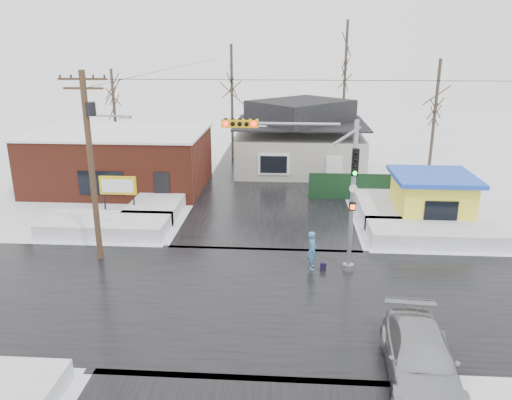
# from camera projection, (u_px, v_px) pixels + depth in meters

# --- Properties ---
(ground) EXTENTS (120.00, 120.00, 0.00)m
(ground) POSITION_uv_depth(u_px,v_px,m) (258.00, 299.00, 20.67)
(ground) COLOR white
(ground) RESTS_ON ground
(road_ns) EXTENTS (10.00, 120.00, 0.02)m
(road_ns) POSITION_uv_depth(u_px,v_px,m) (258.00, 298.00, 20.67)
(road_ns) COLOR black
(road_ns) RESTS_ON ground
(road_ew) EXTENTS (120.00, 10.00, 0.02)m
(road_ew) POSITION_uv_depth(u_px,v_px,m) (258.00, 298.00, 20.67)
(road_ew) COLOR black
(road_ew) RESTS_ON ground
(snowbank_nw) EXTENTS (7.00, 3.00, 0.80)m
(snowbank_nw) POSITION_uv_depth(u_px,v_px,m) (105.00, 225.00, 27.78)
(snowbank_nw) COLOR white
(snowbank_nw) RESTS_ON ground
(snowbank_ne) EXTENTS (7.00, 3.00, 0.80)m
(snowbank_ne) POSITION_uv_depth(u_px,v_px,m) (435.00, 233.00, 26.62)
(snowbank_ne) COLOR white
(snowbank_ne) RESTS_ON ground
(snowbank_nside_w) EXTENTS (3.00, 8.00, 0.80)m
(snowbank_nside_w) POSITION_uv_depth(u_px,v_px,m) (163.00, 199.00, 32.41)
(snowbank_nside_w) COLOR white
(snowbank_nside_w) RESTS_ON ground
(snowbank_nside_e) EXTENTS (3.00, 8.00, 0.80)m
(snowbank_nside_e) POSITION_uv_depth(u_px,v_px,m) (381.00, 204.00, 31.50)
(snowbank_nside_e) COLOR white
(snowbank_nside_e) RESTS_ON ground
(traffic_signal) EXTENTS (6.05, 0.68, 7.00)m
(traffic_signal) POSITION_uv_depth(u_px,v_px,m) (318.00, 176.00, 21.95)
(traffic_signal) COLOR gray
(traffic_signal) RESTS_ON ground
(utility_pole) EXTENTS (3.15, 0.44, 9.00)m
(utility_pole) POSITION_uv_depth(u_px,v_px,m) (92.00, 157.00, 22.96)
(utility_pole) COLOR #382619
(utility_pole) RESTS_ON ground
(brick_building) EXTENTS (12.20, 8.20, 4.12)m
(brick_building) POSITION_uv_depth(u_px,v_px,m) (121.00, 159.00, 35.96)
(brick_building) COLOR maroon
(brick_building) RESTS_ON ground
(marquee_sign) EXTENTS (2.20, 0.21, 2.55)m
(marquee_sign) POSITION_uv_depth(u_px,v_px,m) (118.00, 187.00, 29.69)
(marquee_sign) COLOR black
(marquee_sign) RESTS_ON ground
(house) EXTENTS (10.40, 8.40, 5.76)m
(house) POSITION_uv_depth(u_px,v_px,m) (300.00, 139.00, 40.66)
(house) COLOR #B0AD9F
(house) RESTS_ON ground
(kiosk) EXTENTS (4.60, 4.60, 2.88)m
(kiosk) POSITION_uv_depth(u_px,v_px,m) (431.00, 198.00, 29.11)
(kiosk) COLOR yellow
(kiosk) RESTS_ON ground
(fence) EXTENTS (8.00, 0.12, 1.80)m
(fence) POSITION_uv_depth(u_px,v_px,m) (369.00, 187.00, 33.29)
(fence) COLOR black
(fence) RESTS_ON ground
(tree_far_left) EXTENTS (3.00, 3.00, 10.00)m
(tree_far_left) POSITION_uv_depth(u_px,v_px,m) (232.00, 68.00, 43.23)
(tree_far_left) COLOR #332821
(tree_far_left) RESTS_ON ground
(tree_far_mid) EXTENTS (3.00, 3.00, 12.00)m
(tree_far_mid) POSITION_uv_depth(u_px,v_px,m) (346.00, 49.00, 44.00)
(tree_far_mid) COLOR #332821
(tree_far_mid) RESTS_ON ground
(tree_far_right) EXTENTS (3.00, 3.00, 9.00)m
(tree_far_right) POSITION_uv_depth(u_px,v_px,m) (438.00, 84.00, 36.73)
(tree_far_right) COLOR #332821
(tree_far_right) RESTS_ON ground
(tree_far_west) EXTENTS (3.00, 3.00, 8.00)m
(tree_far_west) POSITION_uv_depth(u_px,v_px,m) (113.00, 88.00, 42.46)
(tree_far_west) COLOR #332821
(tree_far_west) RESTS_ON ground
(pedestrian) EXTENTS (0.45, 0.68, 1.85)m
(pedestrian) POSITION_uv_depth(u_px,v_px,m) (312.00, 251.00, 23.11)
(pedestrian) COLOR teal
(pedestrian) RESTS_ON ground
(car) EXTENTS (2.46, 5.30, 1.50)m
(car) POSITION_uv_depth(u_px,v_px,m) (420.00, 358.00, 15.54)
(car) COLOR #9EA0A4
(car) RESTS_ON ground
(shopping_bag) EXTENTS (0.29, 0.14, 0.35)m
(shopping_bag) POSITION_uv_depth(u_px,v_px,m) (323.00, 267.00, 23.16)
(shopping_bag) COLOR black
(shopping_bag) RESTS_ON ground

